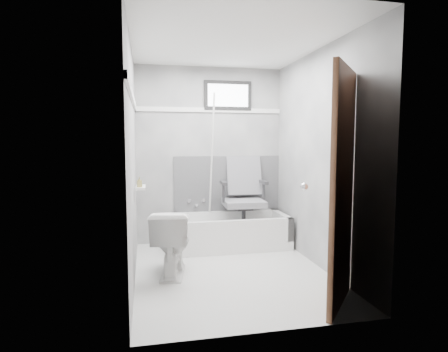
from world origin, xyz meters
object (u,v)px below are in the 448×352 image
object	(u,v)px
toilet	(172,242)
soap_bottle_a	(139,182)
soap_bottle_b	(140,181)
bathtub	(230,231)
office_chair	(244,197)
door	(392,193)

from	to	relation	value
toilet	soap_bottle_a	distance (m)	0.72
soap_bottle_b	bathtub	bearing A→B (deg)	26.67
toilet	soap_bottle_b	world-z (taller)	soap_bottle_b
bathtub	office_chair	xyz separation A→B (m)	(0.19, 0.04, 0.45)
bathtub	toilet	distance (m)	1.21
toilet	soap_bottle_b	distance (m)	0.75
bathtub	soap_bottle_a	xyz separation A→B (m)	(-1.15, -0.72, 0.76)
door	soap_bottle_b	world-z (taller)	door
office_chair	soap_bottle_b	size ratio (longest dim) A/B	12.97
office_chair	soap_bottle_b	xyz separation A→B (m)	(-1.34, -0.62, 0.30)
office_chair	door	distance (m)	2.35
door	soap_bottle_a	size ratio (longest dim) A/B	17.88
bathtub	soap_bottle_a	world-z (taller)	soap_bottle_a
office_chair	soap_bottle_a	xyz separation A→B (m)	(-1.34, -0.76, 0.31)
bathtub	soap_bottle_a	bearing A→B (deg)	-148.03
office_chair	soap_bottle_b	world-z (taller)	office_chair
soap_bottle_a	soap_bottle_b	world-z (taller)	soap_bottle_a
bathtub	toilet	world-z (taller)	toilet
door	toilet	bearing A→B (deg)	140.00
toilet	soap_bottle_b	size ratio (longest dim) A/B	8.38
bathtub	door	bearing A→B (deg)	-70.75
door	soap_bottle_b	size ratio (longest dim) A/B	24.10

